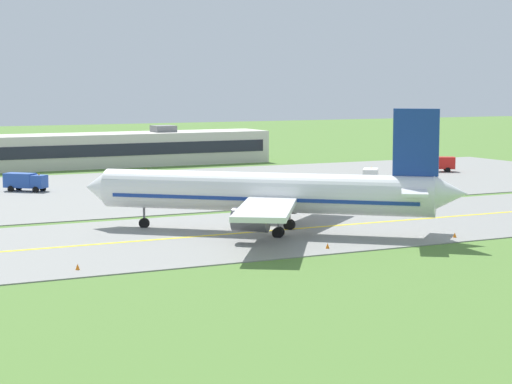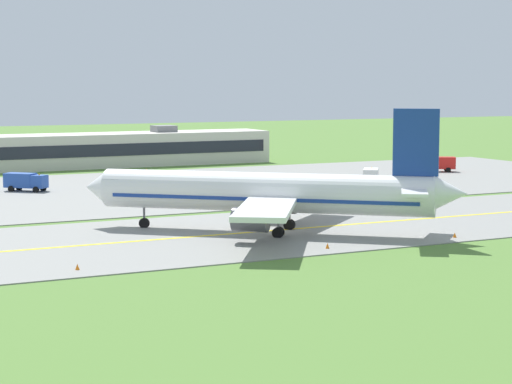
{
  "view_description": "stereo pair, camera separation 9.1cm",
  "coord_description": "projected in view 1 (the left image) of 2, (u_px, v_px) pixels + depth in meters",
  "views": [
    {
      "loc": [
        -44.86,
        -84.81,
        15.18
      ],
      "look_at": [
        -1.95,
        1.38,
        4.0
      ],
      "focal_mm": 66.24,
      "sensor_mm": 36.0,
      "label": 1
    },
    {
      "loc": [
        -44.78,
        -84.85,
        15.18
      ],
      "look_at": [
        -1.95,
        1.38,
        4.0
      ],
      "focal_mm": 66.24,
      "sensor_mm": 36.0,
      "label": 2
    }
  ],
  "objects": [
    {
      "name": "service_truck_catering",
      "position": [
        25.0,
        181.0,
        131.68
      ],
      "size": [
        5.79,
        5.59,
        2.6
      ],
      "color": "#264CA5",
      "rests_on": "ground"
    },
    {
      "name": "traffic_cone_mid_edge",
      "position": [
        455.0,
        235.0,
        92.36
      ],
      "size": [
        0.44,
        0.44,
        0.6
      ],
      "primitive_type": "cone",
      "color": "orange",
      "rests_on": "ground"
    },
    {
      "name": "apron_pad",
      "position": [
        206.0,
        186.0,
        138.79
      ],
      "size": [
        140.0,
        52.0,
        0.1
      ],
      "primitive_type": "cube",
      "color": "gray",
      "rests_on": "ground"
    },
    {
      "name": "airplane_lead",
      "position": [
        270.0,
        193.0,
        95.02
      ],
      "size": [
        32.65,
        29.64,
        12.7
      ],
      "color": "white",
      "rests_on": "ground"
    },
    {
      "name": "traffic_cone_near_edge",
      "position": [
        328.0,
        246.0,
        86.26
      ],
      "size": [
        0.44,
        0.44,
        0.6
      ],
      "primitive_type": "cone",
      "color": "orange",
      "rests_on": "ground"
    },
    {
      "name": "terminal_building",
      "position": [
        96.0,
        150.0,
        170.82
      ],
      "size": [
        65.19,
        10.32,
        7.21
      ],
      "color": "beige",
      "rests_on": "ground"
    },
    {
      "name": "traffic_cone_far_edge",
      "position": [
        78.0,
        267.0,
        76.4
      ],
      "size": [
        0.44,
        0.44,
        0.6
      ],
      "primitive_type": "cone",
      "color": "orange",
      "rests_on": "ground"
    },
    {
      "name": "service_truck_pushback",
      "position": [
        151.0,
        178.0,
        139.32
      ],
      "size": [
        6.49,
        5.18,
        2.59
      ],
      "color": "silver",
      "rests_on": "ground"
    },
    {
      "name": "ground_plane",
      "position": [
        279.0,
        231.0,
        97.02
      ],
      "size": [
        500.0,
        500.0,
        0.0
      ],
      "primitive_type": "plane",
      "color": "#517A33"
    },
    {
      "name": "taxiway_centreline",
      "position": [
        279.0,
        230.0,
        97.01
      ],
      "size": [
        220.0,
        0.6,
        0.01
      ],
      "primitive_type": "cube",
      "color": "yellow",
      "rests_on": "taxiway_strip"
    },
    {
      "name": "taxiway_strip",
      "position": [
        279.0,
        231.0,
        97.02
      ],
      "size": [
        240.0,
        28.0,
        0.1
      ],
      "primitive_type": "cube",
      "color": "gray",
      "rests_on": "ground"
    },
    {
      "name": "service_truck_fuel",
      "position": [
        437.0,
        163.0,
        160.63
      ],
      "size": [
        6.21,
        4.81,
        2.6
      ],
      "color": "red",
      "rests_on": "ground"
    },
    {
      "name": "service_truck_baggage",
      "position": [
        371.0,
        175.0,
        139.41
      ],
      "size": [
        5.17,
        6.07,
        2.6
      ],
      "color": "silver",
      "rests_on": "ground"
    }
  ]
}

